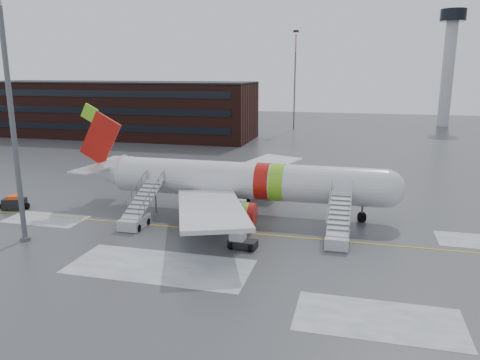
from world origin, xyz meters
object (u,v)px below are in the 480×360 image
(airstair_fwd, at_px, (338,231))
(airstair_aft, at_px, (138,215))
(airliner, at_px, (236,181))
(pushback_tug, at_px, (241,241))
(light_mast_near, at_px, (9,93))
(baggage_tractor, at_px, (15,203))

(airstair_fwd, bearing_deg, airstair_aft, 180.00)
(airliner, bearing_deg, pushback_tug, -72.85)
(pushback_tug, xyz_separation_m, light_mast_near, (-18.96, -3.00, 12.25))
(airstair_aft, height_order, pushback_tug, airstair_aft)
(pushback_tug, height_order, baggage_tractor, baggage_tractor)
(airliner, xyz_separation_m, pushback_tug, (3.04, -9.84, -2.81))
(airstair_fwd, bearing_deg, pushback_tug, -157.28)
(airstair_aft, distance_m, light_mast_near, 15.48)
(pushback_tug, distance_m, baggage_tractor, 27.01)
(pushback_tug, bearing_deg, airliner, 107.15)
(airstair_aft, bearing_deg, baggage_tractor, 173.93)
(baggage_tractor, xyz_separation_m, light_mast_near, (7.59, -7.94, 12.21))
(airliner, xyz_separation_m, light_mast_near, (-15.92, -12.84, 9.44))
(airliner, relative_size, light_mast_near, 1.41)
(baggage_tractor, bearing_deg, light_mast_near, -46.29)
(pushback_tug, height_order, light_mast_near, light_mast_near)
(airstair_aft, height_order, baggage_tractor, airstair_aft)
(airliner, distance_m, baggage_tractor, 24.18)
(pushback_tug, bearing_deg, airstair_fwd, 22.72)
(airliner, distance_m, pushback_tug, 10.67)
(pushback_tug, bearing_deg, light_mast_near, -171.00)
(airliner, xyz_separation_m, airstair_aft, (-8.13, -6.54, -2.35))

